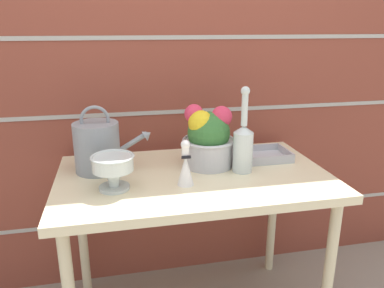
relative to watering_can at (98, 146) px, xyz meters
name	(u,v)px	position (x,y,z in m)	size (l,w,h in m)	color
brick_wall	(175,75)	(0.39, 0.31, 0.25)	(3.60, 0.08, 2.20)	brown
patio_table	(194,191)	(0.39, -0.12, -0.19)	(1.13, 0.68, 0.74)	beige
watering_can	(98,146)	(0.00, 0.00, 0.00)	(0.34, 0.19, 0.28)	gray
crystal_pedestal_bowl	(113,166)	(0.06, -0.21, -0.02)	(0.16, 0.16, 0.14)	silver
flower_planter	(208,138)	(0.47, -0.04, 0.02)	(0.23, 0.23, 0.27)	#BCBCC1
glass_decanter	(243,145)	(0.60, -0.14, 0.01)	(0.08, 0.08, 0.36)	silver
figurine_vase	(185,167)	(0.33, -0.22, -0.03)	(0.07, 0.07, 0.18)	white
wire_tray	(260,156)	(0.73, 0.00, -0.10)	(0.27, 0.18, 0.04)	#B7B7BC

